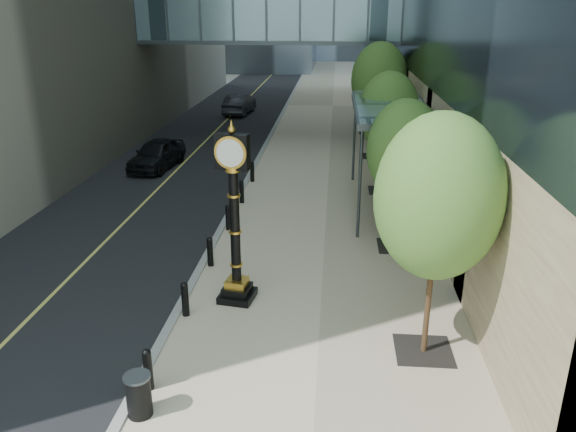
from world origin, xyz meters
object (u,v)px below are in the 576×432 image
object	(u,v)px
car_near	(157,154)
street_clock	(235,229)
pedestrian	(422,232)
car_far	(240,104)
trash_bin	(139,396)

from	to	relation	value
car_near	street_clock	bearing A→B (deg)	-57.28
pedestrian	car_far	bearing A→B (deg)	-46.37
street_clock	trash_bin	distance (m)	5.50
trash_bin	car_near	bearing A→B (deg)	106.08
trash_bin	car_near	size ratio (longest dim) A/B	0.20
car_near	pedestrian	bearing A→B (deg)	-32.64
street_clock	pedestrian	size ratio (longest dim) A/B	2.98
trash_bin	pedestrian	bearing A→B (deg)	51.50
trash_bin	car_near	distance (m)	19.79
street_clock	car_near	size ratio (longest dim) A/B	1.13
street_clock	car_near	world-z (taller)	street_clock
car_near	car_far	bearing A→B (deg)	91.30
pedestrian	car_near	distance (m)	16.13
street_clock	trash_bin	world-z (taller)	street_clock
pedestrian	car_near	bearing A→B (deg)	-17.96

